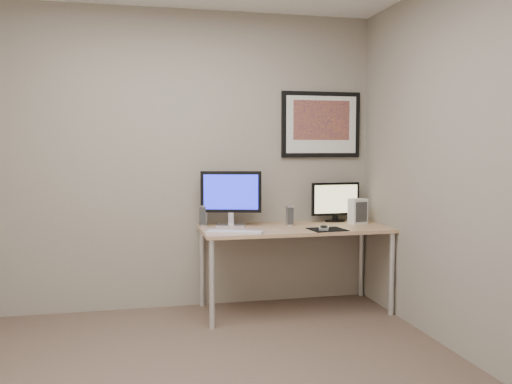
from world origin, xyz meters
TOP-DOWN VIEW (x-y plane):
  - room at (0.00, 0.45)m, footprint 3.60×3.60m
  - desk at (1.00, 1.35)m, footprint 1.60×0.70m
  - framed_art at (1.35, 1.68)m, footprint 0.75×0.04m
  - monitor_large at (0.48, 1.50)m, footprint 0.51×0.23m
  - monitor_tv at (1.46, 1.59)m, footprint 0.46×0.11m
  - speaker_left at (0.25, 1.58)m, footprint 0.09×0.09m
  - speaker_right at (0.98, 1.43)m, footprint 0.08×0.08m
  - keyboard at (0.44, 1.15)m, footprint 0.47×0.30m
  - mousepad at (1.22, 1.14)m, footprint 0.31×0.28m
  - mouse at (1.18, 1.12)m, footprint 0.11×0.14m
  - fan_unit at (1.61, 1.41)m, footprint 0.16×0.13m

SIDE VIEW (x-z plane):
  - desk at x=1.00m, z-range 0.30..1.03m
  - mousepad at x=1.22m, z-range 0.73..0.73m
  - keyboard at x=0.44m, z-range 0.73..0.75m
  - mouse at x=1.18m, z-range 0.73..0.77m
  - speaker_right at x=0.98m, z-range 0.73..0.91m
  - speaker_left at x=0.25m, z-range 0.73..0.91m
  - fan_unit at x=1.61m, z-range 0.73..0.95m
  - monitor_tv at x=1.46m, z-range 0.74..1.10m
  - monitor_large at x=0.48m, z-range 0.76..1.23m
  - framed_art at x=1.35m, z-range 1.32..1.92m
  - room at x=0.00m, z-range -0.16..3.44m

